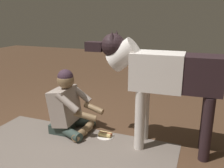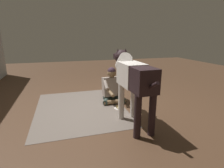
{
  "view_description": "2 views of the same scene",
  "coord_description": "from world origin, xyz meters",
  "views": [
    {
      "loc": [
        -1.24,
        2.01,
        1.43
      ],
      "look_at": [
        -0.25,
        -0.57,
        0.64
      ],
      "focal_mm": 38.76,
      "sensor_mm": 36.0,
      "label": 1
    },
    {
      "loc": [
        -3.52,
        0.67,
        1.5
      ],
      "look_at": [
        -0.27,
        -0.27,
        0.57
      ],
      "focal_mm": 28.29,
      "sensor_mm": 36.0,
      "label": 2
    }
  ],
  "objects": [
    {
      "name": "area_rug",
      "position": [
        0.05,
        0.34,
        0.0
      ],
      "size": [
        2.3,
        1.82,
        0.01
      ],
      "primitive_type": "cube",
      "color": "#6A5F56",
      "rests_on": "ground"
    },
    {
      "name": "person_sitting_on_floor",
      "position": [
        0.27,
        -0.42,
        0.33
      ],
      "size": [
        0.64,
        0.58,
        0.8
      ],
      "color": "#2F3F38",
      "rests_on": "ground"
    },
    {
      "name": "ground_plane",
      "position": [
        0.0,
        0.0,
        0.0
      ],
      "size": [
        14.82,
        14.82,
        0.0
      ],
      "primitive_type": "plane",
      "color": "#4F3524"
    },
    {
      "name": "large_dog",
      "position": [
        -0.86,
        -0.46,
        0.82
      ],
      "size": [
        1.63,
        0.37,
        1.27
      ],
      "color": "silver",
      "rests_on": "ground"
    },
    {
      "name": "hot_dog_on_plate",
      "position": [
        -0.22,
        -0.44,
        0.03
      ],
      "size": [
        0.2,
        0.2,
        0.06
      ],
      "color": "white",
      "rests_on": "ground"
    }
  ]
}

